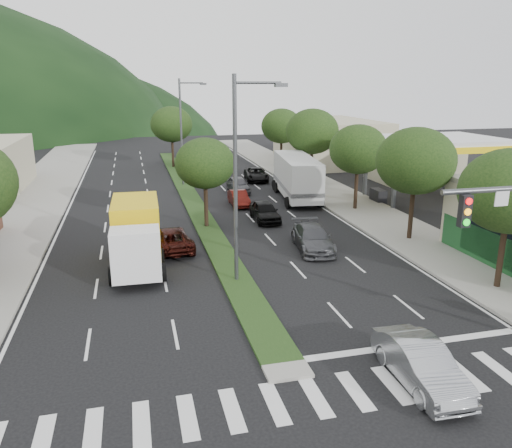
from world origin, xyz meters
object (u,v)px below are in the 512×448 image
object	(u,v)px
tree_r_b	(416,161)
tree_med_far	(171,124)
car_queue_c	(239,198)
car_queue_a	(265,211)
motorhome	(297,177)
tree_med_near	(205,164)
streetlight_near	(240,171)
car_queue_e	(238,185)
car_queue_b	(313,238)
tree_r_e	(282,126)
car_queue_d	(256,174)
sedan_silver	(421,364)
box_truck	(137,237)
suv_maroon	(170,239)
tree_r_a	(510,191)
streetlight_mid	(183,127)
tree_r_c	(358,149)
tree_r_d	(312,132)

from	to	relation	value
tree_r_b	tree_med_far	world-z (taller)	tree_r_b
car_queue_c	car_queue_a	bearing A→B (deg)	-79.79
car_queue_a	motorhome	bearing A→B (deg)	55.08
car_queue_c	tree_med_near	bearing A→B (deg)	-120.90
streetlight_near	car_queue_e	xyz separation A→B (m)	(4.30, 20.68, -4.88)
car_queue_a	car_queue_b	size ratio (longest dim) A/B	0.85
tree_med_far	tree_r_b	bearing A→B (deg)	-69.44
tree_r_e	tree_med_near	distance (m)	25.06
tree_r_e	car_queue_d	size ratio (longest dim) A/B	1.44
tree_r_b	sedan_silver	xyz separation A→B (m)	(-7.95, -14.12, -4.32)
tree_med_far	car_queue_b	xyz separation A→B (m)	(5.44, -32.20, -4.30)
car_queue_d	box_truck	size ratio (longest dim) A/B	0.66
tree_med_far	car_queue_e	xyz separation A→B (m)	(4.50, -15.32, -4.31)
tree_r_b	tree_r_e	size ratio (longest dim) A/B	1.03
tree_med_near	suv_maroon	xyz separation A→B (m)	(-2.83, -4.18, -3.75)
tree_r_a	car_queue_b	distance (m)	10.99
tree_r_b	car_queue_b	world-z (taller)	tree_r_b
car_queue_d	motorhome	distance (m)	8.88
streetlight_mid	tree_med_far	bearing A→B (deg)	91.07
sedan_silver	car_queue_c	world-z (taller)	sedan_silver
tree_r_b	tree_med_near	bearing A→B (deg)	153.43
tree_r_b	sedan_silver	size ratio (longest dim) A/B	1.59
tree_r_b	car_queue_d	world-z (taller)	tree_r_b
streetlight_near	sedan_silver	world-z (taller)	streetlight_near
tree_r_c	car_queue_d	bearing A→B (deg)	108.32
suv_maroon	motorhome	world-z (taller)	motorhome
streetlight_near	box_truck	bearing A→B (deg)	144.26
tree_med_far	streetlight_near	distance (m)	36.01
streetlight_near	box_truck	xyz separation A→B (m)	(-4.94, 3.55, -3.95)
tree_med_near	car_queue_b	xyz separation A→B (m)	(5.44, -6.20, -3.72)
streetlight_near	car_queue_a	distance (m)	12.45
tree_med_near	car_queue_a	size ratio (longest dim) A/B	1.46
sedan_silver	tree_r_d	bearing A→B (deg)	77.48
box_truck	tree_r_a	bearing A→B (deg)	157.22
tree_med_near	streetlight_mid	size ratio (longest dim) A/B	0.60
tree_r_c	sedan_silver	xyz separation A→B (m)	(-7.95, -22.12, -4.03)
tree_med_near	streetlight_near	bearing A→B (deg)	-88.82
car_queue_a	motorhome	distance (m)	7.85
tree_r_a	car_queue_d	distance (m)	30.32
tree_r_b	car_queue_e	size ratio (longest dim) A/B	1.69
tree_r_c	tree_med_far	size ratio (longest dim) A/B	0.93
streetlight_mid	car_queue_d	size ratio (longest dim) A/B	2.14
tree_r_e	streetlight_mid	size ratio (longest dim) A/B	0.67
tree_med_near	car_queue_c	world-z (taller)	tree_med_near
streetlight_mid	car_queue_b	bearing A→B (deg)	-76.13
sedan_silver	car_queue_d	bearing A→B (deg)	85.93
tree_r_c	tree_r_e	bearing A→B (deg)	90.00
sedan_silver	car_queue_b	distance (m)	13.98
streetlight_mid	sedan_silver	xyz separation A→B (m)	(3.85, -35.12, -4.86)
tree_r_e	car_queue_d	distance (m)	8.86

